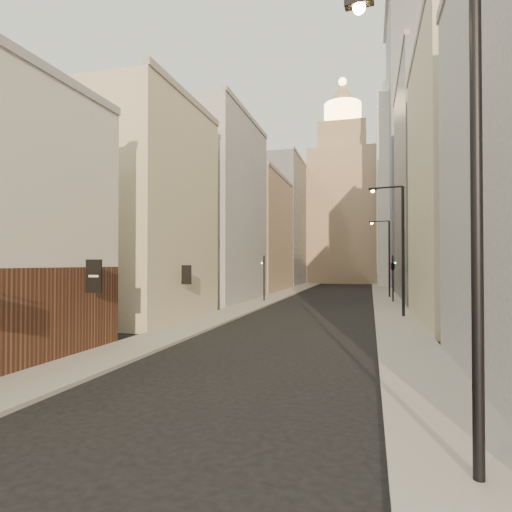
{
  "coord_description": "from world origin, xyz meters",
  "views": [
    {
      "loc": [
        4.68,
        -2.63,
        4.18
      ],
      "look_at": [
        -1.78,
        21.51,
        4.6
      ],
      "focal_mm": 30.0,
      "sensor_mm": 36.0,
      "label": 1
    }
  ],
  "objects": [
    {
      "name": "left_bldg_beige",
      "position": [
        -12.0,
        26.0,
        8.0
      ],
      "size": [
        8.0,
        12.0,
        16.0
      ],
      "primitive_type": "cube",
      "color": "#B7AF8E",
      "rests_on": "ground"
    },
    {
      "name": "clock_tower",
      "position": [
        -1.0,
        92.0,
        17.63
      ],
      "size": [
        14.0,
        14.0,
        44.9
      ],
      "color": "#9B8064",
      "rests_on": "ground"
    },
    {
      "name": "highrise",
      "position": [
        18.0,
        78.0,
        25.66
      ],
      "size": [
        21.0,
        23.0,
        51.2
      ],
      "color": "gray",
      "rests_on": "ground"
    },
    {
      "name": "white_tower",
      "position": [
        10.0,
        78.0,
        18.61
      ],
      "size": [
        8.0,
        8.0,
        41.5
      ],
      "color": "silver",
      "rests_on": "ground"
    },
    {
      "name": "streetlamp_near",
      "position": [
        6.37,
        6.2,
        5.56
      ],
      "size": [
        2.55,
        0.49,
        9.74
      ],
      "rotation": [
        0.0,
        0.0,
        -0.11
      ],
      "color": "black",
      "rests_on": "ground"
    },
    {
      "name": "traffic_light_left",
      "position": [
        -6.43,
        42.29,
        3.52
      ],
      "size": [
        0.55,
        0.44,
        5.0
      ],
      "rotation": [
        0.0,
        0.0,
        3.26
      ],
      "color": "black",
      "rests_on": "ground"
    },
    {
      "name": "streetlamp_far",
      "position": [
        6.67,
        50.9,
        5.32
      ],
      "size": [
        2.41,
        0.72,
        9.31
      ],
      "rotation": [
        0.0,
        0.0,
        -0.22
      ],
      "color": "black",
      "rests_on": "ground"
    },
    {
      "name": "streetlamp_mid",
      "position": [
        6.86,
        31.81,
        5.79
      ],
      "size": [
        2.64,
        0.64,
        10.14
      ],
      "rotation": [
        0.0,
        0.0,
        -0.16
      ],
      "color": "black",
      "rests_on": "ground"
    },
    {
      "name": "sidewalk_right",
      "position": [
        6.5,
        55.0,
        0.07
      ],
      "size": [
        3.0,
        140.0,
        0.15
      ],
      "primitive_type": "cube",
      "color": "gray",
      "rests_on": "ground"
    },
    {
      "name": "right_bldg_wingrid",
      "position": [
        12.0,
        50.0,
        13.0
      ],
      "size": [
        8.0,
        20.0,
        26.0
      ],
      "primitive_type": "cube",
      "color": "gray",
      "rests_on": "ground"
    },
    {
      "name": "left_bldg_tan",
      "position": [
        -12.0,
        60.0,
        8.5
      ],
      "size": [
        8.0,
        18.0,
        17.0
      ],
      "primitive_type": "cube",
      "color": "#9B8064",
      "rests_on": "ground"
    },
    {
      "name": "left_bldg_grey",
      "position": [
        -12.0,
        42.0,
        10.0
      ],
      "size": [
        8.0,
        16.0,
        20.0
      ],
      "primitive_type": "cube",
      "color": "gray",
      "rests_on": "ground"
    },
    {
      "name": "right_bldg_beige",
      "position": [
        12.0,
        30.0,
        10.0
      ],
      "size": [
        8.0,
        16.0,
        20.0
      ],
      "primitive_type": "cube",
      "color": "#B7AF8E",
      "rests_on": "ground"
    },
    {
      "name": "traffic_light_right",
      "position": [
        6.99,
        44.58,
        3.94
      ],
      "size": [
        0.8,
        0.8,
        5.0
      ],
      "rotation": [
        0.0,
        0.0,
        2.92
      ],
      "color": "black",
      "rests_on": "ground"
    },
    {
      "name": "sidewalk_left",
      "position": [
        -6.5,
        55.0,
        0.07
      ],
      "size": [
        3.0,
        140.0,
        0.15
      ],
      "primitive_type": "cube",
      "color": "gray",
      "rests_on": "ground"
    },
    {
      "name": "left_bldg_wingrid",
      "position": [
        -12.0,
        80.0,
        12.0
      ],
      "size": [
        8.0,
        20.0,
        24.0
      ],
      "primitive_type": "cube",
      "color": "gray",
      "rests_on": "ground"
    }
  ]
}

